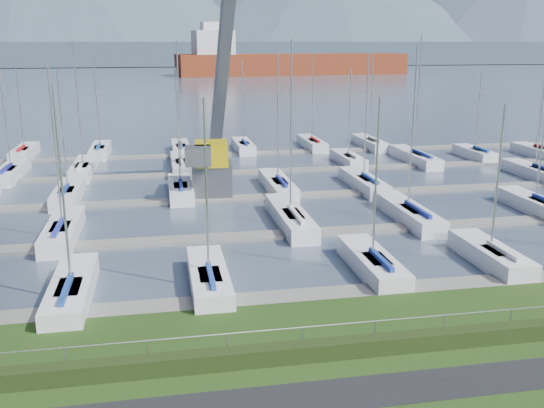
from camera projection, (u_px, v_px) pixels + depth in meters
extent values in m
cube|color=black|center=(350.00, 393.00, 21.41)|extent=(160.00, 2.00, 0.04)
cube|color=#455466|center=(171.00, 70.00, 271.22)|extent=(800.00, 540.00, 0.20)
cube|color=#223112|center=(330.00, 349.00, 23.80)|extent=(80.00, 0.70, 0.70)
cylinder|color=gray|center=(327.00, 325.00, 23.95)|extent=(80.00, 0.04, 0.04)
cube|color=#40505E|center=(167.00, 53.00, 336.02)|extent=(900.00, 80.00, 12.00)
cube|color=gray|center=(294.00, 297.00, 30.02)|extent=(90.00, 1.60, 0.25)
cube|color=slate|center=(261.00, 236.00, 39.51)|extent=(90.00, 1.60, 0.25)
cube|color=slate|center=(240.00, 198.00, 49.01)|extent=(90.00, 1.60, 0.25)
cube|color=slate|center=(227.00, 173.00, 58.50)|extent=(90.00, 1.60, 0.25)
cube|color=gray|center=(217.00, 155.00, 68.00)|extent=(90.00, 1.60, 0.25)
cube|color=#55575C|center=(212.00, 179.00, 49.59)|extent=(3.41, 3.41, 2.60)
cube|color=#C2A90B|center=(211.00, 153.00, 49.05)|extent=(2.82, 3.57, 1.80)
cube|color=#515458|center=(225.00, 39.00, 51.30)|extent=(2.21, 11.26, 19.89)
cube|color=slate|center=(198.00, 156.00, 46.88)|extent=(2.14, 2.33, 1.40)
cube|color=maroon|center=(293.00, 67.00, 233.43)|extent=(89.93, 26.49, 10.00)
cube|color=silver|center=(213.00, 47.00, 223.18)|extent=(15.29, 15.29, 12.00)
cube|color=silver|center=(213.00, 28.00, 221.36)|extent=(8.74, 8.74, 4.00)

